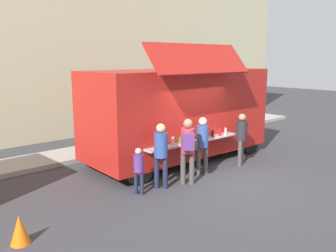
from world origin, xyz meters
The scene contains 11 objects.
ground_plane centered at (0.00, 0.00, 0.00)m, with size 60.00×60.00×0.00m, color #38383D.
curb_strip centered at (-3.52, 5.12, 0.07)m, with size 28.00×1.60×0.15m, color #9E998E.
building_behind centered at (-2.52, 9.02, 3.79)m, with size 32.00×2.40×7.59m, color beige.
food_truck_main centered at (0.49, 2.50, 1.63)m, with size 6.29×3.26×3.76m.
traffic_cone_orange centered at (-5.43, 0.42, 0.28)m, with size 0.36×0.36×0.55m, color orange.
trash_bin centered at (4.96, 4.82, 0.52)m, with size 0.60×0.60×1.03m, color #2B6239.
customer_front_ordering centered at (-0.08, 0.90, 1.01)m, with size 0.54×0.40×1.70m.
customer_mid_with_backpack centered at (-0.99, 0.57, 1.10)m, with size 0.54×0.57×1.79m.
customer_rear_waiting centered at (-1.69, 0.84, 1.03)m, with size 0.35×0.35×1.73m.
customer_extra_browsing centered at (1.53, 0.71, 0.99)m, with size 0.34×0.34×1.66m.
child_near_queue centered at (-2.37, 0.89, 0.72)m, with size 0.24×0.24×1.20m.
Camera 1 is at (-7.25, -5.78, 3.35)m, focal length 37.11 mm.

